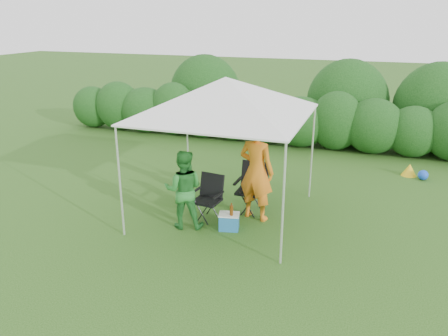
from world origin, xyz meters
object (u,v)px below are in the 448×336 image
(chair_right, at_px, (253,184))
(man, at_px, (256,171))
(cooler, at_px, (229,222))
(woman, at_px, (184,189))
(chair_left, at_px, (209,194))
(canopy, at_px, (226,96))

(chair_right, xyz_separation_m, man, (0.17, -0.35, 0.42))
(cooler, bearing_deg, woman, 177.78)
(chair_right, height_order, woman, woman)
(chair_left, xyz_separation_m, cooler, (0.55, -0.36, -0.35))
(man, bearing_deg, cooler, 75.96)
(woman, bearing_deg, canopy, -142.46)
(chair_left, xyz_separation_m, woman, (-0.31, -0.52, 0.26))
(canopy, bearing_deg, man, 3.23)
(chair_left, height_order, man, man)
(chair_right, height_order, man, man)
(chair_right, relative_size, chair_left, 1.13)
(chair_left, relative_size, cooler, 2.07)
(canopy, xyz_separation_m, man, (0.63, 0.04, -1.45))
(chair_right, bearing_deg, chair_left, -136.95)
(canopy, xyz_separation_m, cooler, (0.30, -0.63, -2.30))
(man, bearing_deg, chair_left, 31.96)
(chair_right, distance_m, cooler, 1.11)
(canopy, distance_m, cooler, 2.40)
(chair_right, bearing_deg, man, -63.90)
(chair_left, xyz_separation_m, man, (0.89, 0.31, 0.49))
(canopy, distance_m, chair_left, 1.98)
(woman, distance_m, cooler, 1.07)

